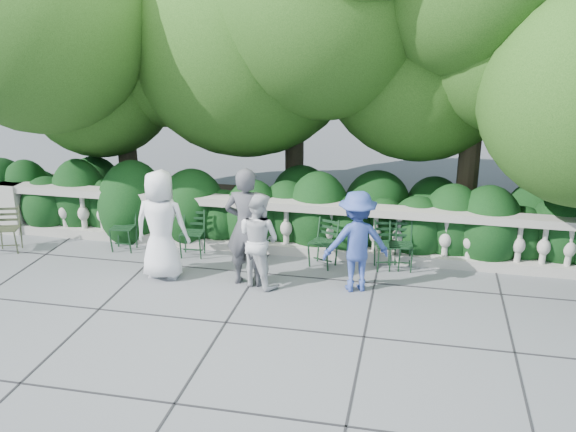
% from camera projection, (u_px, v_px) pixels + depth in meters
% --- Properties ---
extents(ground, '(90.00, 90.00, 0.00)m').
position_uv_depth(ground, '(275.00, 296.00, 10.11)').
color(ground, '#5A5D63').
rests_on(ground, ground).
extents(balustrade, '(12.00, 0.44, 1.00)m').
position_uv_depth(balustrade, '(297.00, 229.00, 11.62)').
color(balustrade, '#9E998E').
rests_on(balustrade, ground).
extents(shrub_hedge, '(15.00, 2.60, 1.70)m').
position_uv_depth(shrub_hedge, '(309.00, 231.00, 12.89)').
color(shrub_hedge, black).
rests_on(shrub_hedge, ground).
extents(tree_canopy, '(15.04, 6.52, 6.78)m').
position_uv_depth(tree_canopy, '(350.00, 26.00, 11.64)').
color(tree_canopy, '#3F3023').
rests_on(tree_canopy, ground).
extents(chair_a, '(0.48, 0.52, 0.84)m').
position_uv_depth(chair_a, '(191.00, 259.00, 11.54)').
color(chair_a, black).
rests_on(chair_a, ground).
extents(chair_b, '(0.47, 0.51, 0.84)m').
position_uv_depth(chair_b, '(122.00, 253.00, 11.81)').
color(chair_b, black).
rests_on(chair_b, ground).
extents(chair_c, '(0.57, 0.60, 0.84)m').
position_uv_depth(chair_c, '(319.00, 269.00, 11.12)').
color(chair_c, black).
rests_on(chair_c, ground).
extents(chair_d, '(0.62, 0.63, 0.84)m').
position_uv_depth(chair_d, '(254.00, 262.00, 11.41)').
color(chair_d, black).
rests_on(chair_d, ground).
extents(chair_e, '(0.49, 0.53, 0.84)m').
position_uv_depth(chair_e, '(400.00, 272.00, 10.97)').
color(chair_e, black).
rests_on(chair_e, ground).
extents(chair_f, '(0.55, 0.58, 0.84)m').
position_uv_depth(chair_f, '(388.00, 272.00, 10.99)').
color(chair_f, black).
rests_on(chair_f, ground).
extents(chair_weathered, '(0.57, 0.59, 0.84)m').
position_uv_depth(chair_weathered, '(8.00, 254.00, 11.75)').
color(chair_weathered, black).
rests_on(chair_weathered, ground).
extents(person_businessman, '(0.92, 0.62, 1.84)m').
position_uv_depth(person_businessman, '(161.00, 225.00, 10.53)').
color(person_businessman, white).
rests_on(person_businessman, ground).
extents(person_woman_grey, '(0.74, 0.50, 1.96)m').
position_uv_depth(person_woman_grey, '(247.00, 227.00, 10.25)').
color(person_woman_grey, '#44444A').
rests_on(person_woman_grey, ground).
extents(person_casual_man, '(0.94, 0.86, 1.58)m').
position_uv_depth(person_casual_man, '(258.00, 239.00, 10.27)').
color(person_casual_man, silver).
rests_on(person_casual_man, ground).
extents(person_older_blue, '(1.20, 0.93, 1.64)m').
position_uv_depth(person_older_blue, '(357.00, 241.00, 10.09)').
color(person_older_blue, '#33499B').
rests_on(person_older_blue, ground).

